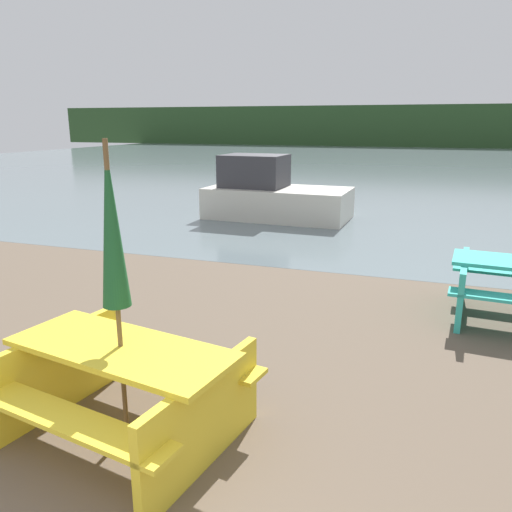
% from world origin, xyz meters
% --- Properties ---
extents(water, '(60.00, 50.00, 0.00)m').
position_xyz_m(water, '(0.00, 32.31, -0.00)').
color(water, slate).
rests_on(water, ground_plane).
extents(far_treeline, '(80.00, 1.60, 4.00)m').
position_xyz_m(far_treeline, '(0.00, 52.31, 2.00)').
color(far_treeline, '#284723').
rests_on(far_treeline, water).
extents(picnic_table_yellow, '(1.96, 1.66, 0.75)m').
position_xyz_m(picnic_table_yellow, '(-0.35, 2.51, 0.46)').
color(picnic_table_yellow, yellow).
rests_on(picnic_table_yellow, ground_plane).
extents(umbrella_darkgreen, '(0.20, 0.20, 2.25)m').
position_xyz_m(umbrella_darkgreen, '(-0.35, 2.51, 1.63)').
color(umbrella_darkgreen, brown).
rests_on(umbrella_darkgreen, ground_plane).
extents(boat, '(3.59, 1.89, 1.57)m').
position_xyz_m(boat, '(-1.96, 11.62, 0.57)').
color(boat, beige).
rests_on(boat, water).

